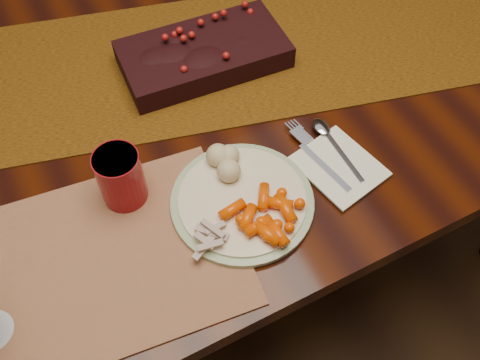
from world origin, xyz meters
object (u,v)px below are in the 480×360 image
placemat_main (102,261)px  baby_carrots (259,218)px  turkey_shreds (211,237)px  dining_table (191,188)px  centerpiece (203,51)px  red_cup (121,177)px  dinner_plate (242,201)px  napkin (339,166)px  mashed_potatoes (218,160)px

placemat_main → baby_carrots: 0.26m
baby_carrots → turkey_shreds: 0.08m
placemat_main → dining_table: bearing=55.8°
centerpiece → red_cup: red_cup is taller
dining_table → turkey_shreds: (-0.09, -0.36, 0.40)m
placemat_main → dinner_plate: 0.24m
placemat_main → dinner_plate: (0.24, -0.01, 0.01)m
dining_table → red_cup: (-0.18, -0.21, 0.43)m
napkin → dinner_plate: bearing=164.9°
turkey_shreds → red_cup: (-0.09, 0.15, 0.03)m
dining_table → centerpiece: size_ratio=5.56×
centerpiece → turkey_shreds: (-0.16, -0.38, -0.01)m
baby_carrots → placemat_main: bearing=166.8°
placemat_main → centerpiece: bearing=51.0°
placemat_main → mashed_potatoes: 0.25m
mashed_potatoes → turkey_shreds: 0.14m
placemat_main → turkey_shreds: (0.16, -0.05, 0.02)m
dining_table → red_cup: size_ratio=17.56×
napkin → red_cup: bearing=150.3°
red_cup → dining_table: bearing=48.7°
dining_table → mashed_potatoes: bearing=-95.7°
placemat_main → dinner_plate: size_ratio=1.81×
placemat_main → turkey_shreds: size_ratio=6.28×
dinner_plate → centerpiece: bearing=75.7°
placemat_main → baby_carrots: (0.25, -0.06, 0.03)m
placemat_main → mashed_potatoes: mashed_potatoes is taller
dining_table → napkin: napkin is taller
dining_table → mashed_potatoes: mashed_potatoes is taller
dinner_plate → baby_carrots: baby_carrots is taller
dinner_plate → napkin: (0.18, -0.01, -0.00)m
napkin → mashed_potatoes: bearing=144.9°
dinner_plate → turkey_shreds: bearing=-149.2°
dining_table → mashed_potatoes: size_ratio=20.60×
baby_carrots → turkey_shreds: size_ratio=1.66×
centerpiece → red_cup: (-0.25, -0.23, 0.02)m
centerpiece → napkin: (0.10, -0.34, -0.03)m
dinner_plate → napkin: dinner_plate is taller
centerpiece → mashed_potatoes: (-0.09, -0.26, 0.01)m
dining_table → dinner_plate: (-0.01, -0.31, 0.39)m
red_cup → mashed_potatoes: bearing=-11.1°
turkey_shreds → baby_carrots: bearing=-3.8°
dinner_plate → baby_carrots: 0.06m
dinner_plate → baby_carrots: bearing=-85.8°
mashed_potatoes → napkin: bearing=-23.5°
baby_carrots → napkin: baby_carrots is taller
mashed_potatoes → red_cup: (-0.16, 0.03, 0.01)m
baby_carrots → dining_table: bearing=88.3°
baby_carrots → mashed_potatoes: 0.13m
turkey_shreds → centerpiece: bearing=66.7°
placemat_main → napkin: 0.43m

